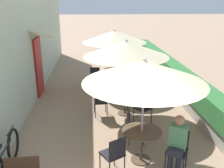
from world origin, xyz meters
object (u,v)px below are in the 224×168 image
at_px(cafe_chair_near_back, 114,153).
at_px(seated_patron_near_left, 177,142).
at_px(cafe_chair_far_right, 95,75).
at_px(patio_umbrella_near, 144,72).
at_px(patio_umbrella_mid, 126,49).
at_px(cafe_chair_near_right, 133,123).
at_px(coffee_cup_mid, 128,90).
at_px(cafe_chair_mid_right, 131,90).
at_px(cafe_chair_far_left, 121,70).
at_px(coffee_cup_far, 116,68).
at_px(patio_umbrella_far, 114,36).
at_px(patio_table_mid, 125,97).
at_px(cafe_chair_mid_left, 145,105).
at_px(coffee_cup_near, 141,127).
at_px(patio_table_near, 142,138).
at_px(cafe_chair_near_left, 178,146).
at_px(cafe_chair_far_back, 126,79).
at_px(bicycle_leaning, 5,158).
at_px(cafe_chair_mid_back, 101,100).
at_px(patio_table_far, 114,74).

bearing_deg(cafe_chair_near_back, seated_patron_near_left, -28.39).
xyz_separation_m(seated_patron_near_left, cafe_chair_far_right, (-1.56, 5.35, -0.17)).
bearing_deg(patio_umbrella_near, patio_umbrella_mid, 90.94).
distance_m(cafe_chair_near_right, cafe_chair_near_back, 1.33).
bearing_deg(cafe_chair_near_back, coffee_cup_mid, 47.13).
distance_m(cafe_chair_near_right, cafe_chair_mid_right, 2.38).
bearing_deg(coffee_cup_mid, cafe_chair_mid_right, 75.74).
distance_m(patio_umbrella_near, patio_umbrella_mid, 2.41).
bearing_deg(cafe_chair_far_left, cafe_chair_near_back, 25.97).
bearing_deg(cafe_chair_near_right, coffee_cup_far, -179.65).
relative_size(cafe_chair_near_back, patio_umbrella_far, 0.35).
relative_size(seated_patron_near_left, cafe_chair_far_right, 1.44).
xyz_separation_m(patio_table_mid, cafe_chair_mid_left, (0.49, -0.59, -0.04)).
height_order(patio_table_mid, coffee_cup_far, coffee_cup_far).
bearing_deg(coffee_cup_near, cafe_chair_far_left, 87.80).
xyz_separation_m(patio_umbrella_near, patio_umbrella_mid, (-0.04, 2.41, 0.00)).
xyz_separation_m(patio_table_near, cafe_chair_mid_right, (0.23, 3.12, -0.04)).
distance_m(patio_table_near, cafe_chair_near_left, 0.77).
bearing_deg(cafe_chair_near_right, coffee_cup_near, 5.37).
distance_m(patio_umbrella_near, cafe_chair_far_back, 4.58).
height_order(patio_table_near, seated_patron_near_left, seated_patron_near_left).
height_order(seated_patron_near_left, bicycle_leaning, seated_patron_near_left).
height_order(patio_table_near, cafe_chair_near_left, cafe_chair_near_left).
relative_size(coffee_cup_near, cafe_chair_far_left, 0.10).
xyz_separation_m(patio_table_near, cafe_chair_mid_back, (-0.80, 2.28, -0.04)).
distance_m(cafe_chair_mid_right, patio_umbrella_far, 2.42).
distance_m(seated_patron_near_left, patio_umbrella_mid, 3.20).
bearing_deg(patio_table_near, cafe_chair_far_back, 86.69).
height_order(patio_umbrella_near, cafe_chair_far_left, patio_umbrella_near).
relative_size(coffee_cup_mid, patio_table_far, 0.11).
bearing_deg(patio_table_near, cafe_chair_mid_left, 76.17).
height_order(cafe_chair_near_right, coffee_cup_near, cafe_chair_near_right).
xyz_separation_m(cafe_chair_near_back, patio_table_far, (0.47, 5.40, 0.04)).
xyz_separation_m(cafe_chair_near_left, patio_table_far, (-0.85, 5.28, 0.04)).
height_order(seated_patron_near_left, patio_table_mid, seated_patron_near_left).
xyz_separation_m(coffee_cup_near, cafe_chair_mid_left, (0.46, 1.74, -0.26)).
xyz_separation_m(patio_umbrella_far, bicycle_leaning, (-2.64, -5.20, -1.67)).
bearing_deg(patio_umbrella_far, cafe_chair_far_back, -58.03).
relative_size(cafe_chair_mid_right, coffee_cup_far, 9.67).
height_order(coffee_cup_near, patio_table_mid, coffee_cup_near).
relative_size(cafe_chair_far_left, cafe_chair_far_back, 1.00).
bearing_deg(patio_umbrella_mid, cafe_chair_mid_right, 69.21).
height_order(cafe_chair_mid_back, cafe_chair_far_back, same).
bearing_deg(patio_table_near, bicycle_leaning, -175.10).
relative_size(cafe_chair_near_back, cafe_chair_far_right, 1.00).
distance_m(coffee_cup_near, patio_table_far, 4.90).
height_order(cafe_chair_mid_left, cafe_chair_far_left, same).
distance_m(seated_patron_near_left, cafe_chair_near_back, 1.28).
relative_size(cafe_chair_mid_back, patio_umbrella_far, 0.35).
xyz_separation_m(seated_patron_near_left, patio_umbrella_far, (-0.80, 5.38, 1.35)).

